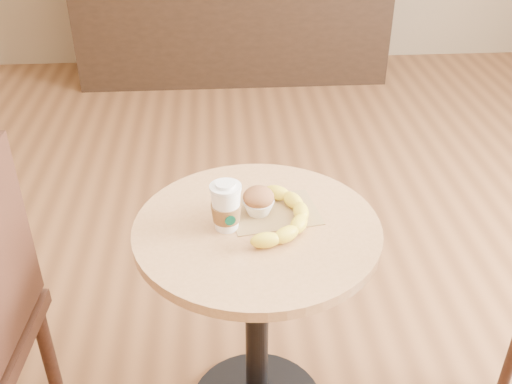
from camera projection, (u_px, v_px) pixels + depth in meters
cafe_table at (257, 290)px, 1.72m from camera, size 0.67×0.67×0.75m
service_counter at (232, 4)px, 4.31m from camera, size 2.30×0.65×1.04m
kraft_bag at (274, 212)px, 1.65m from camera, size 0.27×0.22×0.00m
coffee_cup at (226, 208)px, 1.56m from camera, size 0.08×0.09×0.14m
muffin at (259, 201)px, 1.62m from camera, size 0.09×0.09×0.08m
banana at (282, 215)px, 1.60m from camera, size 0.27×0.34×0.04m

